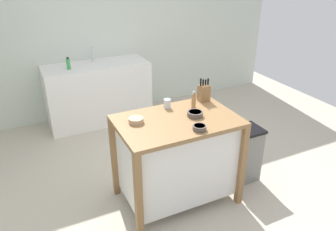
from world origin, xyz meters
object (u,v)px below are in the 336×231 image
kitchen_island (177,156)px  sink_faucet (92,54)px  bowl_ceramic_small (136,120)px  pepper_grinder (194,100)px  bowl_ceramic_wide (195,114)px  knife_block (204,92)px  trash_bin (243,154)px  bottle_spray_cleaner (68,64)px  drinking_cup (167,104)px  bowl_stoneware_deep (199,128)px

kitchen_island → sink_faucet: bearing=95.8°
bowl_ceramic_small → pepper_grinder: 0.63m
bowl_ceramic_wide → knife_block: bearing=46.8°
kitchen_island → bowl_ceramic_small: bowl_ceramic_small is taller
knife_block → sink_faucet: size_ratio=1.14×
bowl_ceramic_small → trash_bin: 1.34m
sink_faucet → bottle_spray_cleaner: (-0.38, -0.21, -0.03)m
bowl_ceramic_wide → drinking_cup: drinking_cup is taller
bowl_stoneware_deep → trash_bin: (0.73, 0.25, -0.62)m
bowl_ceramic_small → pepper_grinder: pepper_grinder is taller
knife_block → trash_bin: bearing=-39.2°
pepper_grinder → sink_faucet: (-0.49, 2.10, 0.00)m
knife_block → bottle_spray_cleaner: knife_block is taller
bowl_ceramic_small → bowl_stoneware_deep: bearing=-39.8°
bowl_stoneware_deep → drinking_cup: size_ratio=1.29×
trash_bin → bottle_spray_cleaner: size_ratio=3.73×
bowl_ceramic_wide → trash_bin: (0.63, -0.01, -0.62)m
bowl_ceramic_small → trash_bin: (1.18, -0.13, -0.62)m
bowl_stoneware_deep → drinking_cup: 0.54m
bowl_ceramic_small → drinking_cup: bearing=23.0°
knife_block → bowl_ceramic_small: 0.84m
bowl_ceramic_wide → bottle_spray_cleaner: bearing=111.0°
bowl_ceramic_small → trash_bin: size_ratio=0.22×
kitchen_island → bottle_spray_cleaner: (-0.61, 2.04, 0.46)m
bowl_stoneware_deep → trash_bin: bearing=18.6°
drinking_cup → sink_faucet: 2.00m
bowl_ceramic_wide → bottle_spray_cleaner: bottle_spray_cleaner is taller
knife_block → pepper_grinder: (-0.19, -0.12, -0.01)m
bowl_stoneware_deep → bowl_ceramic_small: bowl_ceramic_small is taller
drinking_cup → kitchen_island: bearing=-95.2°
knife_block → trash_bin: (0.36, -0.29, -0.69)m
sink_faucet → pepper_grinder: bearing=-76.9°
drinking_cup → trash_bin: drinking_cup is taller
kitchen_island → pepper_grinder: 0.57m
bowl_ceramic_wide → bottle_spray_cleaner: size_ratio=0.88×
bowl_ceramic_wide → sink_faucet: (-0.41, 2.26, 0.06)m
bowl_stoneware_deep → pepper_grinder: bearing=66.7°
trash_bin → bottle_spray_cleaner: (-1.42, 2.07, 0.65)m
drinking_cup → bottle_spray_cleaner: bottle_spray_cleaner is taller
pepper_grinder → bottle_spray_cleaner: size_ratio=1.06×
kitchen_island → sink_faucet: 2.31m
knife_block → drinking_cup: size_ratio=2.71×
trash_bin → bottle_spray_cleaner: bearing=124.4°
knife_block → pepper_grinder: knife_block is taller
drinking_cup → bowl_ceramic_small: bearing=-157.0°
kitchen_island → pepper_grinder: bearing=30.5°
bowl_ceramic_small → bottle_spray_cleaner: bearing=97.0°
trash_bin → bowl_ceramic_wide: bearing=179.2°
bowl_stoneware_deep → sink_faucet: bearing=96.9°
kitchen_island → drinking_cup: drinking_cup is taller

